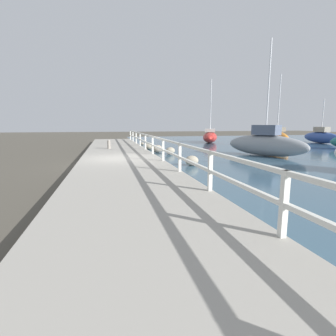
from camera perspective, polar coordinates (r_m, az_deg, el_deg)
name	(u,v)px	position (r m, az deg, el deg)	size (l,w,h in m)	color
ground_plane	(121,164)	(13.82, -10.21, 0.78)	(120.00, 120.00, 0.00)	#4C473D
dock_walkway	(121,161)	(13.79, -10.23, 1.46)	(4.07, 36.00, 0.33)	#9E998E
railing	(157,144)	(13.93, -2.34, 5.35)	(0.10, 32.50, 1.05)	silver
boulder_mid_strip	(157,149)	(19.28, -2.33, 4.21)	(0.75, 0.68, 0.56)	gray
boulder_upstream	(149,146)	(21.64, -4.07, 4.78)	(0.75, 0.68, 0.56)	gray
boulder_near_dock	(192,161)	(13.22, 5.20, 1.61)	(0.67, 0.61, 0.51)	gray
boulder_downstream	(149,147)	(22.24, -4.15, 4.54)	(0.38, 0.34, 0.28)	slate
boulder_water_edge	(142,144)	(26.40, -5.63, 5.31)	(0.38, 0.34, 0.28)	slate
boulder_far_strip	(170,151)	(18.17, 0.49, 3.78)	(0.65, 0.59, 0.49)	gray
mooring_bollard	(109,144)	(19.30, -12.75, 5.11)	(0.23, 0.23, 0.64)	gray
sailboat_blue	(321,137)	(33.43, 30.33, 5.91)	(1.71, 5.74, 4.74)	#2D4C9E
sailboat_gray	(265,144)	(18.30, 20.41, 4.96)	(3.34, 5.67, 7.28)	gray
sailboat_red	(210,137)	(30.21, 9.12, 6.76)	(3.66, 5.81, 6.89)	red
sailboat_orange	(277,138)	(26.30, 22.60, 6.01)	(2.77, 5.62, 6.44)	orange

